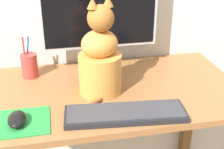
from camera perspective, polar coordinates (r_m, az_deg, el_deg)
name	(u,v)px	position (r m, az deg, el deg)	size (l,w,h in m)	color
desk	(105,116)	(1.34, -1.28, -7.58)	(1.12, 0.60, 0.76)	brown
monitor	(100,16)	(1.37, -2.23, 10.69)	(0.51, 0.17, 0.45)	#B2B2B7
keyboard	(125,113)	(1.10, 2.46, -7.10)	(0.44, 0.17, 0.02)	black
mousepad_left	(20,122)	(1.12, -16.40, -8.39)	(0.20, 0.18, 0.00)	#238438
computer_mouse_left	(17,119)	(1.10, -17.02, -7.83)	(0.06, 0.10, 0.03)	black
cat	(100,59)	(1.20, -2.21, 2.85)	(0.22, 0.26, 0.38)	#D6893D
pen_cup	(29,65)	(1.41, -14.88, 1.68)	(0.07, 0.07, 0.18)	#B23833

